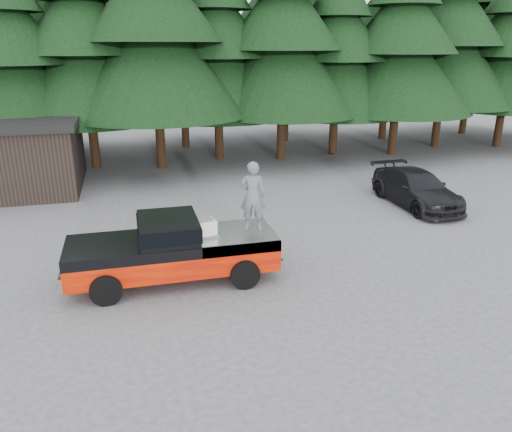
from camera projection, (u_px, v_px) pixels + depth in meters
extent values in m
plane|color=#48484A|center=(237.00, 279.00, 14.44)|extent=(120.00, 120.00, 0.00)
cube|color=black|center=(168.00, 227.00, 13.85)|extent=(1.66, 1.90, 0.59)
cube|color=silver|center=(203.00, 228.00, 13.97)|extent=(0.76, 0.68, 0.45)
imported|color=#5A5961|center=(253.00, 196.00, 14.25)|extent=(0.86, 0.70, 2.02)
imported|color=black|center=(416.00, 188.00, 20.88)|extent=(2.14, 5.04, 1.45)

